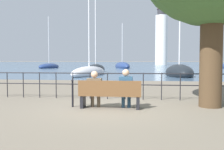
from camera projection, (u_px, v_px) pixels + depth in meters
ground_plane at (110, 108)px, 7.98m from camera, size 1000.00×1000.00×0.00m
harbor_water at (141, 63)px, 167.48m from camera, size 600.00×300.00×0.01m
park_bench at (110, 95)px, 7.89m from camera, size 1.98×0.45×0.90m
seated_person_left at (95, 87)px, 8.02m from camera, size 0.47×0.35×1.19m
seated_person_right at (126, 87)px, 7.89m from camera, size 0.42×0.35×1.25m
promenade_railing at (116, 82)px, 9.81m from camera, size 10.58×0.04×1.05m
closed_umbrella at (73, 90)px, 8.16m from camera, size 0.09×0.09×0.98m
sailboat_0 at (89, 72)px, 25.33m from camera, size 3.20×7.61×10.56m
sailboat_1 at (49, 67)px, 50.20m from camera, size 3.64×6.66×10.74m
sailboat_2 at (179, 72)px, 24.35m from camera, size 2.83×5.88×9.92m
sailboat_3 at (122, 66)px, 50.59m from camera, size 4.76×8.32×9.59m
sailboat_4 at (96, 69)px, 33.27m from camera, size 2.63×5.47×11.55m
harbor_lighthouse at (161, 37)px, 87.54m from camera, size 4.10×4.10×21.10m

